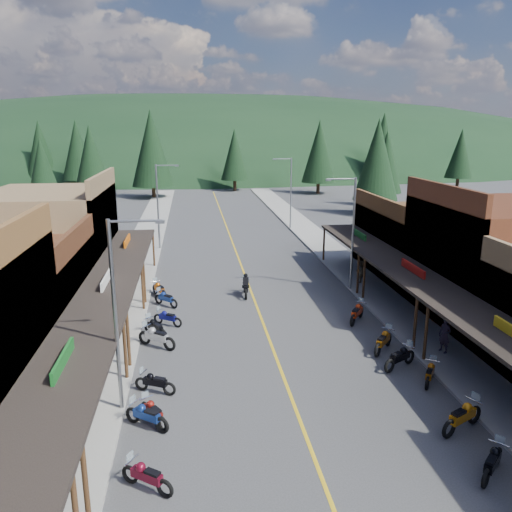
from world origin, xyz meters
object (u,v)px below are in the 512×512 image
object	(u,v)px
bike_west_7	(157,336)
bike_east_6	(400,356)
pine_2	(152,148)
pine_10	(91,159)
shop_west_2	(9,298)
streetlight_2	(351,229)
pine_6	(460,153)
pine_4	(319,151)
bike_west_9	(168,317)
bike_west_11	(159,289)
pine_9	(386,162)
rider_on_bike	(245,287)
shop_east_3	(421,242)
bike_east_7	(383,340)
streetlight_3	(290,190)
shop_west_3	(54,240)
bike_west_4	(147,415)
pine_1	(77,150)
bike_east_3	(493,461)
pine_5	(383,144)
bike_west_8	(155,327)
pine_7	(40,149)
streetlight_0	(119,309)
shop_east_2	(495,262)
bike_west_10	(166,298)
streetlight_1	(159,203)
pedestrian_east_b	(361,271)
pedestrian_east_a	(445,335)
bike_west_3	(147,475)
pine_11	(377,160)
pine_3	(235,154)
bike_east_5	(430,372)
bike_west_6	(155,382)
bike_east_4	(463,415)
bike_east_8	(357,312)

from	to	relation	value
bike_west_7	bike_east_6	distance (m)	12.38
pine_2	pine_10	xyz separation A→B (m)	(-8.00, -8.00, -1.21)
shop_west_2	streetlight_2	bearing A→B (deg)	16.92
pine_6	pine_10	xyz separation A→B (m)	(-64.00, -14.00, 0.30)
shop_west_2	pine_4	world-z (taller)	pine_4
bike_west_7	bike_east_6	xyz separation A→B (m)	(11.76, -3.87, -0.05)
bike_west_9	bike_west_11	bearing A→B (deg)	40.83
pine_9	rider_on_bike	world-z (taller)	pine_9
shop_east_3	bike_east_7	distance (m)	15.71
streetlight_3	shop_west_3	bearing A→B (deg)	-137.96
bike_west_4	bike_west_9	xyz separation A→B (m)	(0.38, 10.31, -0.04)
streetlight_2	pine_1	distance (m)	69.35
shop_west_3	streetlight_2	xyz separation A→B (m)	(20.74, -3.30, 0.94)
pine_1	bike_east_3	world-z (taller)	pine_1
pine_5	bike_west_8	size ratio (longest dim) A/B	6.81
pine_2	pine_7	size ratio (longest dim) A/B	1.12
bike_west_7	streetlight_0	bearing A→B (deg)	-152.92
pine_7	rider_on_bike	size ratio (longest dim) A/B	5.48
pine_7	bike_west_9	world-z (taller)	pine_7
shop_east_2	pine_7	distance (m)	87.35
shop_west_2	bike_west_10	xyz separation A→B (m)	(7.91, 4.57, -1.97)
streetlight_1	pine_10	bearing A→B (deg)	111.53
pedestrian_east_b	bike_west_11	bearing A→B (deg)	-13.53
bike_west_9	pedestrian_east_a	size ratio (longest dim) A/B	1.01
shop_east_3	bike_west_3	world-z (taller)	shop_east_3
pine_11	pedestrian_east_a	distance (m)	42.79
shop_west_3	bike_east_7	xyz separation A→B (m)	(19.41, -13.31, -2.89)
pine_1	pine_3	world-z (taller)	pine_1
shop_east_3	pedestrian_east_a	size ratio (longest dim) A/B	5.83
pine_5	bike_east_7	distance (m)	79.60
pine_6	pine_7	world-z (taller)	pine_7
pine_3	pine_11	world-z (taller)	pine_11
bike_west_7	bike_east_5	xyz separation A→B (m)	(12.53, -5.44, -0.13)
streetlight_0	pine_3	distance (m)	72.86
shop_east_3	streetlight_1	bearing A→B (deg)	152.67
shop_east_2	bike_west_6	xyz separation A→B (m)	(-19.62, -6.44, -2.97)
bike_east_4	pedestrian_east_b	xyz separation A→B (m)	(2.22, 18.28, 0.35)
shop_east_2	shop_west_2	bearing A→B (deg)	-180.00
bike_west_3	pedestrian_east_a	world-z (taller)	pedestrian_east_a
pine_11	pedestrian_east_b	world-z (taller)	pine_11
shop_west_2	bike_east_5	size ratio (longest dim) A/B	5.77
streetlight_0	bike_west_4	size ratio (longest dim) A/B	3.95
bike_east_3	bike_east_8	size ratio (longest dim) A/B	0.90
bike_east_5	rider_on_bike	world-z (taller)	rider_on_bike
pine_2	pine_7	distance (m)	28.44
shop_west_2	bike_west_3	size ratio (longest dim) A/B	5.50
streetlight_2	bike_east_6	world-z (taller)	streetlight_2
bike_east_6	rider_on_bike	xyz separation A→B (m)	(-6.21, 11.52, 0.07)
streetlight_3	streetlight_2	bearing A→B (deg)	-90.00
pine_10	bike_west_8	distance (m)	50.40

